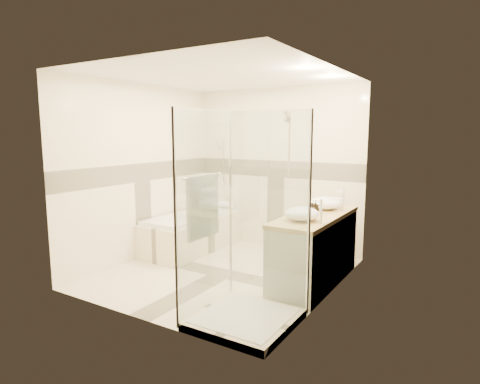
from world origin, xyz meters
The scene contains 12 objects.
room centered at (0.06, 0.01, 1.26)m, with size 2.82×3.02×2.52m.
bathtub centered at (-1.02, 0.65, 0.31)m, with size 0.75×1.70×0.56m.
vanity centered at (1.12, 0.30, 0.43)m, with size 0.58×1.62×0.85m.
shower_enclosure centered at (0.83, -0.97, 0.51)m, with size 0.96×0.93×2.04m.
vessel_sink_near centered at (1.10, 0.70, 0.93)m, with size 0.40×0.40×0.16m, color white.
vessel_sink_far centered at (1.10, -0.08, 0.93)m, with size 0.38×0.38×0.15m, color white.
faucet_near centered at (1.32, 0.70, 1.00)m, with size 0.11×0.03×0.26m.
faucet_far centered at (1.32, -0.08, 1.00)m, with size 0.11×0.03×0.26m.
amenity_bottle_a centered at (1.10, 0.34, 0.93)m, with size 0.07×0.07×0.16m, color black.
amenity_bottle_b centered at (1.10, 0.25, 0.92)m, with size 0.12×0.12×0.15m, color black.
folded_towels centered at (1.10, 1.02, 0.90)m, with size 0.17×0.28×0.09m, color white.
rolled_towel centered at (-0.86, 1.38, 0.62)m, with size 0.11×0.11×0.25m, color white.
Camera 1 is at (2.80, -4.16, 1.82)m, focal length 30.00 mm.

